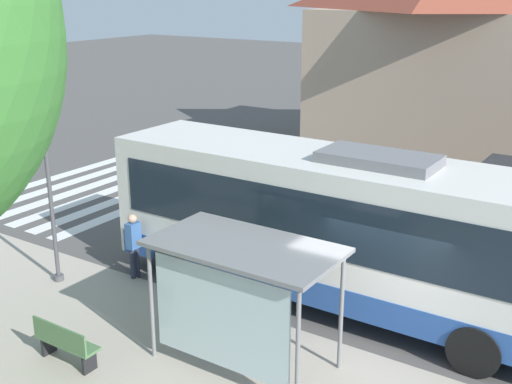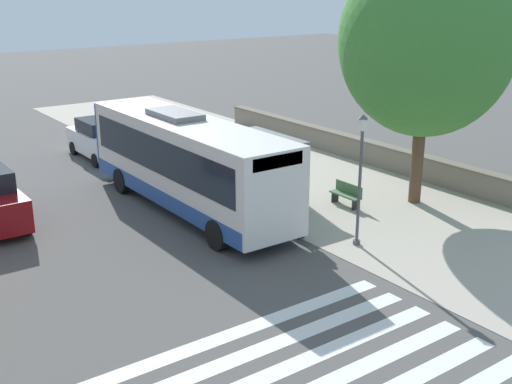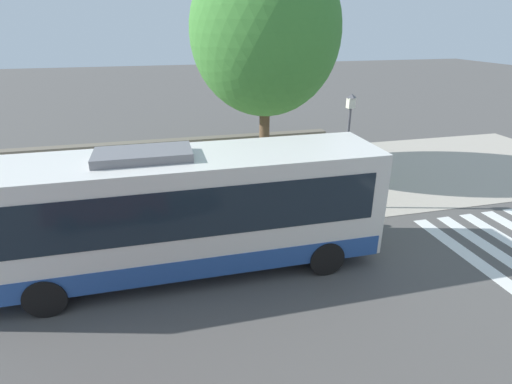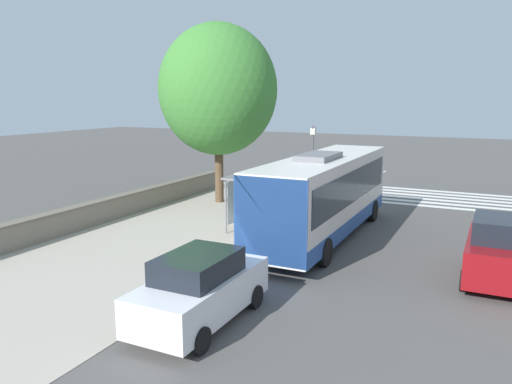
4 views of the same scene
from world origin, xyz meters
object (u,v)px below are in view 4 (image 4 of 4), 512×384
object	(u,v)px
shade_tree	(218,90)
parked_car_behind_bus	(200,289)
bus_shelter	(256,182)
parked_car_far_lane	(499,251)
bus	(324,194)
bench	(249,202)
street_lamp_near	(313,158)
pedestrian	(324,193)

from	to	relation	value
shade_tree	parked_car_behind_bus	size ratio (longest dim) A/B	2.23
bus_shelter	parked_car_far_lane	distance (m)	10.28
bus	shade_tree	size ratio (longest dim) A/B	1.12
bench	street_lamp_near	xyz separation A→B (m)	(2.34, 2.98, 2.08)
bus	street_lamp_near	distance (m)	6.74
bus_shelter	pedestrian	world-z (taller)	bus_shelter
bench	parked_car_far_lane	bearing A→B (deg)	-25.49
bus_shelter	shade_tree	world-z (taller)	shade_tree
bus_shelter	bench	size ratio (longest dim) A/B	2.47
bench	street_lamp_near	world-z (taller)	street_lamp_near
bench	parked_car_far_lane	size ratio (longest dim) A/B	0.35
street_lamp_near	bus	bearing A→B (deg)	-66.20
bus	parked_car_far_lane	bearing A→B (deg)	-19.88
pedestrian	parked_car_behind_bus	distance (m)	13.69
bus	street_lamp_near	world-z (taller)	street_lamp_near
bus_shelter	bench	bearing A→B (deg)	121.98
street_lamp_near	bus_shelter	bearing A→B (deg)	-95.99
bus	pedestrian	distance (m)	5.03
bus	parked_car_behind_bus	xyz separation A→B (m)	(-0.33, -8.94, -0.95)
bus_shelter	parked_car_behind_bus	world-z (taller)	bus_shelter
shade_tree	bus	bearing A→B (deg)	-30.21
street_lamp_near	parked_car_behind_bus	size ratio (longest dim) A/B	0.99
bus	bus_shelter	xyz separation A→B (m)	(-3.31, 0.38, 0.19)
bus_shelter	pedestrian	distance (m)	4.79
shade_tree	bus_shelter	bearing A→B (deg)	-43.59
bus_shelter	shade_tree	size ratio (longest dim) A/B	0.36
bus_shelter	pedestrian	bearing A→B (deg)	67.91
pedestrian	parked_car_behind_bus	world-z (taller)	parked_car_behind_bus
bus	parked_car_far_lane	distance (m)	7.01
pedestrian	parked_car_far_lane	size ratio (longest dim) A/B	0.41
pedestrian	bench	bearing A→B (deg)	-156.20
bus_shelter	street_lamp_near	xyz separation A→B (m)	(0.60, 5.76, 0.49)
pedestrian	shade_tree	bearing A→B (deg)	-176.83
bench	parked_car_far_lane	world-z (taller)	parked_car_far_lane
street_lamp_near	shade_tree	xyz separation A→B (m)	(-4.80, -1.77, 3.59)
bus	parked_car_behind_bus	bearing A→B (deg)	-92.09
bus_shelter	shade_tree	distance (m)	7.08
street_lamp_near	parked_car_far_lane	size ratio (longest dim) A/B	1.06
bench	street_lamp_near	bearing A→B (deg)	51.81
bus_shelter	street_lamp_near	distance (m)	5.81
shade_tree	parked_car_far_lane	distance (m)	16.40
bench	parked_car_behind_bus	size ratio (longest dim) A/B	0.32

